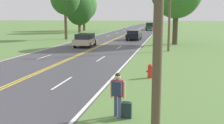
{
  "coord_description": "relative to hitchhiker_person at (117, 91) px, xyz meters",
  "views": [
    {
      "loc": [
        8.33,
        -6.76,
        3.69
      ],
      "look_at": [
        5.35,
        7.86,
        1.21
      ],
      "focal_mm": 45.0,
      "sensor_mm": 36.0,
      "label": 1
    }
  ],
  "objects": [
    {
      "name": "hitchhiker_person",
      "position": [
        0.0,
        0.0,
        0.0
      ],
      "size": [
        0.56,
        0.42,
        1.66
      ],
      "rotation": [
        0.0,
        0.0,
        1.53
      ],
      "color": "#475175",
      "rests_on": "ground"
    },
    {
      "name": "suitcase",
      "position": [
        0.32,
        0.04,
        -0.73
      ],
      "size": [
        0.4,
        0.2,
        0.63
      ],
      "rotation": [
        0.0,
        0.0,
        1.53
      ],
      "color": "#19282D",
      "rests_on": "ground"
    },
    {
      "name": "fire_hydrant",
      "position": [
        0.72,
        6.9,
        -0.59
      ],
      "size": [
        0.47,
        0.31,
        0.84
      ],
      "color": "red",
      "rests_on": "ground"
    },
    {
      "name": "traffic_sign",
      "position": [
        -0.02,
        24.74,
        0.8
      ],
      "size": [
        0.6,
        0.1,
        2.41
      ],
      "color": "gray",
      "rests_on": "ground"
    },
    {
      "name": "utility_pole_foreground",
      "position": [
        1.49,
        -2.7,
        2.72
      ],
      "size": [
        1.8,
        0.24,
        7.18
      ],
      "color": "brown",
      "rests_on": "ground"
    },
    {
      "name": "utility_pole_midground",
      "position": [
        1.73,
        20.07,
        3.49
      ],
      "size": [
        1.8,
        0.24,
        8.69
      ],
      "color": "brown",
      "rests_on": "ground"
    },
    {
      "name": "utility_pole_far",
      "position": [
        1.67,
        42.84,
        3.29
      ],
      "size": [
        1.8,
        0.24,
        8.31
      ],
      "color": "brown",
      "rests_on": "ground"
    },
    {
      "name": "tree_left_verge",
      "position": [
        -17.54,
        49.57,
        4.06
      ],
      "size": [
        6.06,
        6.06,
        8.58
      ],
      "color": "brown",
      "rests_on": "ground"
    },
    {
      "name": "tree_mid_treeline",
      "position": [
        -19.05,
        57.92,
        5.19
      ],
      "size": [
        6.42,
        6.42,
        9.92
      ],
      "color": "brown",
      "rests_on": "ground"
    },
    {
      "name": "car_champagne_suv_nearest",
      "position": [
        -8.08,
        22.58,
        -0.17
      ],
      "size": [
        2.06,
        4.36,
        1.55
      ],
      "rotation": [
        0.0,
        0.0,
        1.6
      ],
      "color": "black",
      "rests_on": "ground"
    },
    {
      "name": "car_black_suv_approaching",
      "position": [
        -3.5,
        33.26,
        -0.19
      ],
      "size": [
        1.99,
        4.79,
        1.51
      ],
      "rotation": [
        0.0,
        0.0,
        -1.58
      ],
      "color": "black",
      "rests_on": "ground"
    },
    {
      "name": "car_dark_green_van_mid_near",
      "position": [
        -3.11,
        62.45,
        -0.0
      ],
      "size": [
        1.92,
        4.47,
        1.95
      ],
      "rotation": [
        0.0,
        0.0,
        -1.57
      ],
      "color": "black",
      "rests_on": "ground"
    }
  ]
}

